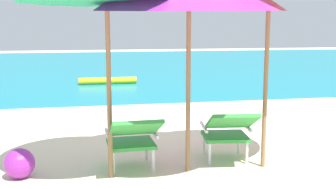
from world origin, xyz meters
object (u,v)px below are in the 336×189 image
swim_buoy (108,81)px  beach_ball (19,163)px  lounge_chair_left (133,137)px  lounge_chair_right (228,130)px

swim_buoy → beach_ball: bearing=-100.4°
swim_buoy → lounge_chair_left: 7.28m
swim_buoy → lounge_chair_left: (-0.12, -7.27, 0.31)m
swim_buoy → lounge_chair_right: 7.25m
lounge_chair_right → beach_ball: size_ratio=2.90×
lounge_chair_left → lounge_chair_right: (1.13, 0.10, 0.00)m
lounge_chair_right → beach_ball: lounge_chair_right is taller
beach_ball → swim_buoy: bearing=79.6°
swim_buoy → beach_ball: beach_ball is taller
lounge_chair_left → beach_ball: lounge_chair_left is taller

